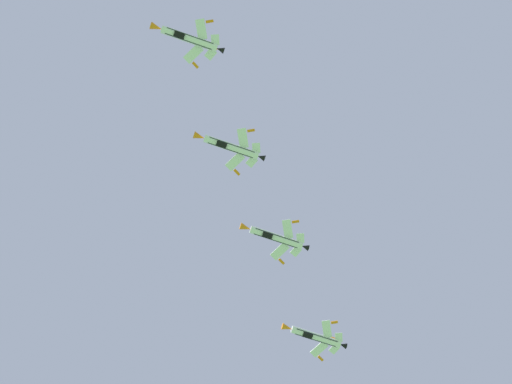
{
  "coord_description": "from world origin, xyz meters",
  "views": [
    {
      "loc": [
        -5.88,
        -0.62,
        1.53
      ],
      "look_at": [
        6.8,
        42.01,
        155.15
      ],
      "focal_mm": 51.38,
      "sensor_mm": 36.0,
      "label": 1
    }
  ],
  "objects_px": {
    "fighter_jet_left_wing": "(188,38)",
    "fighter_jet_right_wing": "(230,147)",
    "fighter_jet_left_outer": "(275,237)",
    "fighter_jet_right_outer": "(315,336)"
  },
  "relations": [
    {
      "from": "fighter_jet_left_wing",
      "to": "fighter_jet_right_outer",
      "type": "bearing_deg",
      "value": -41.13
    },
    {
      "from": "fighter_jet_right_wing",
      "to": "fighter_jet_right_outer",
      "type": "distance_m",
      "value": 49.52
    },
    {
      "from": "fighter_jet_right_wing",
      "to": "fighter_jet_right_outer",
      "type": "bearing_deg",
      "value": -41.84
    },
    {
      "from": "fighter_jet_left_wing",
      "to": "fighter_jet_left_outer",
      "type": "xyz_separation_m",
      "value": [
        29.67,
        35.78,
        -2.33
      ]
    },
    {
      "from": "fighter_jet_left_wing",
      "to": "fighter_jet_right_wing",
      "type": "relative_size",
      "value": 1.0
    },
    {
      "from": "fighter_jet_left_wing",
      "to": "fighter_jet_right_wing",
      "type": "xyz_separation_m",
      "value": [
        14.56,
        19.14,
        -1.95
      ]
    },
    {
      "from": "fighter_jet_left_wing",
      "to": "fighter_jet_left_outer",
      "type": "bearing_deg",
      "value": -42.06
    },
    {
      "from": "fighter_jet_right_wing",
      "to": "fighter_jet_right_outer",
      "type": "relative_size",
      "value": 1.0
    },
    {
      "from": "fighter_jet_right_wing",
      "to": "fighter_jet_left_outer",
      "type": "distance_m",
      "value": 22.48
    },
    {
      "from": "fighter_jet_right_outer",
      "to": "fighter_jet_left_wing",
      "type": "bearing_deg",
      "value": 138.87
    }
  ]
}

